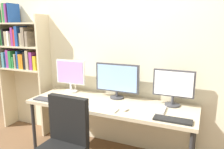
% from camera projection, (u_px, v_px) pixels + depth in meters
% --- Properties ---
extents(wall_back, '(4.47, 0.10, 2.60)m').
position_uv_depth(wall_back, '(123.00, 54.00, 2.97)').
color(wall_back, beige).
rests_on(wall_back, ground_plane).
extents(desk, '(2.07, 0.68, 0.74)m').
position_uv_depth(desk, '(110.00, 107.00, 2.73)').
color(desk, tan).
rests_on(desk, ground_plane).
extents(bookshelf, '(0.83, 0.28, 2.00)m').
position_uv_depth(bookshelf, '(21.00, 53.00, 3.45)').
color(bookshelf, beige).
rests_on(bookshelf, ground_plane).
extents(monitor_left, '(0.45, 0.18, 0.46)m').
position_uv_depth(monitor_left, '(70.00, 74.00, 3.13)').
color(monitor_left, silver).
rests_on(monitor_left, desk).
extents(monitor_center, '(0.59, 0.18, 0.46)m').
position_uv_depth(monitor_center, '(117.00, 80.00, 2.86)').
color(monitor_center, '#38383D').
rests_on(monitor_center, desk).
extents(monitor_right, '(0.48, 0.18, 0.43)m').
position_uv_depth(monitor_right, '(173.00, 86.00, 2.58)').
color(monitor_right, '#38383D').
rests_on(monitor_right, desk).
extents(keyboard_left, '(0.35, 0.13, 0.02)m').
position_uv_depth(keyboard_left, '(47.00, 100.00, 2.81)').
color(keyboard_left, '#38383D').
rests_on(keyboard_left, desk).
extents(keyboard_center, '(0.36, 0.13, 0.02)m').
position_uv_depth(keyboard_center, '(102.00, 108.00, 2.51)').
color(keyboard_center, silver).
rests_on(keyboard_center, desk).
extents(keyboard_right, '(0.38, 0.13, 0.02)m').
position_uv_depth(keyboard_right, '(173.00, 120.00, 2.21)').
color(keyboard_right, black).
rests_on(keyboard_right, desk).
extents(computer_mouse, '(0.06, 0.10, 0.03)m').
position_uv_depth(computer_mouse, '(126.00, 109.00, 2.48)').
color(computer_mouse, silver).
rests_on(computer_mouse, desk).
extents(laptop_closed, '(0.33, 0.23, 0.02)m').
position_uv_depth(laptop_closed, '(151.00, 108.00, 2.51)').
color(laptop_closed, silver).
rests_on(laptop_closed, desk).
extents(coffee_mug, '(0.11, 0.08, 0.09)m').
position_uv_depth(coffee_mug, '(75.00, 102.00, 2.64)').
color(coffee_mug, '#1E8C4C').
rests_on(coffee_mug, desk).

